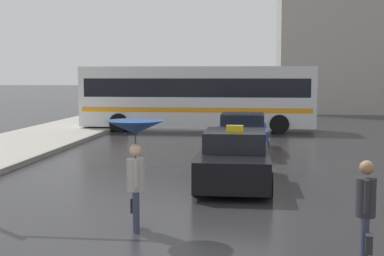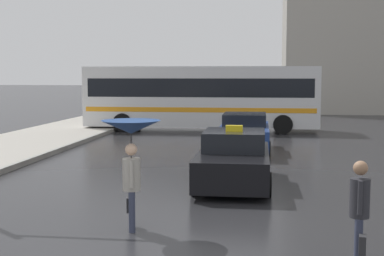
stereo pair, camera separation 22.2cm
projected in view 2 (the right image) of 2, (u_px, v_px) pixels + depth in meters
taxi at (234, 160)px, 14.03m from camera, size 1.91×4.19×1.58m
sedan_red at (244, 134)px, 20.08m from camera, size 1.91×4.47×1.45m
city_bus at (201, 95)px, 27.85m from camera, size 12.01×2.71×3.33m
pedestrian_with_umbrella at (131, 142)px, 9.77m from camera, size 1.09×1.09×2.06m
pedestrian_man at (360, 207)px, 8.00m from camera, size 0.34×0.60×1.61m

